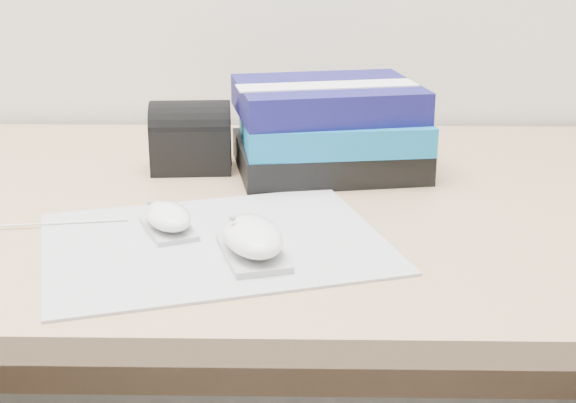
{
  "coord_description": "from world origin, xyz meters",
  "views": [
    {
      "loc": [
        -0.04,
        0.54,
        1.08
      ],
      "look_at": [
        -0.06,
        1.44,
        0.77
      ],
      "focal_mm": 50.0,
      "sensor_mm": 36.0,
      "label": 1
    }
  ],
  "objects_px": {
    "mouse_rear": "(168,218)",
    "mouse_front": "(253,239)",
    "book_stack": "(329,128)",
    "pouch": "(191,137)",
    "desk": "(328,327)"
  },
  "relations": [
    {
      "from": "desk",
      "to": "mouse_front",
      "type": "distance_m",
      "value": 0.39
    },
    {
      "from": "book_stack",
      "to": "mouse_front",
      "type": "bearing_deg",
      "value": -105.1
    },
    {
      "from": "book_stack",
      "to": "mouse_rear",
      "type": "bearing_deg",
      "value": -126.41
    },
    {
      "from": "desk",
      "to": "book_stack",
      "type": "bearing_deg",
      "value": 92.58
    },
    {
      "from": "desk",
      "to": "mouse_front",
      "type": "height_order",
      "value": "mouse_front"
    },
    {
      "from": "mouse_rear",
      "to": "pouch",
      "type": "distance_m",
      "value": 0.27
    },
    {
      "from": "desk",
      "to": "pouch",
      "type": "relative_size",
      "value": 12.96
    },
    {
      "from": "mouse_rear",
      "to": "book_stack",
      "type": "relative_size",
      "value": 0.35
    },
    {
      "from": "mouse_front",
      "to": "pouch",
      "type": "distance_m",
      "value": 0.36
    },
    {
      "from": "book_stack",
      "to": "pouch",
      "type": "bearing_deg",
      "value": -178.8
    },
    {
      "from": "mouse_front",
      "to": "book_stack",
      "type": "relative_size",
      "value": 0.43
    },
    {
      "from": "mouse_front",
      "to": "pouch",
      "type": "xyz_separation_m",
      "value": [
        -0.11,
        0.34,
        0.03
      ]
    },
    {
      "from": "desk",
      "to": "book_stack",
      "type": "distance_m",
      "value": 0.31
    },
    {
      "from": "mouse_rear",
      "to": "mouse_front",
      "type": "xyz_separation_m",
      "value": [
        0.11,
        -0.07,
        0.0
      ]
    },
    {
      "from": "mouse_front",
      "to": "book_stack",
      "type": "distance_m",
      "value": 0.36
    }
  ]
}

